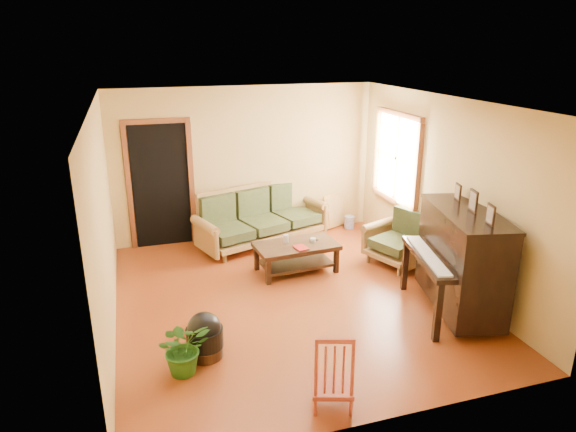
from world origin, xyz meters
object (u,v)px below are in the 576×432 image
object	(u,v)px
armchair	(398,237)
potted_plant	(184,347)
footstool	(205,340)
red_chair	(333,367)
piano	(462,263)
ceramic_crock	(349,222)
sofa	(262,217)
coffee_table	(296,258)

from	to	relation	value
armchair	potted_plant	distance (m)	3.90
armchair	footstool	xyz separation A→B (m)	(-3.21, -1.58, -0.25)
footstool	red_chair	bearing A→B (deg)	-48.25
piano	ceramic_crock	bearing A→B (deg)	104.48
sofa	potted_plant	distance (m)	3.67
potted_plant	ceramic_crock	bearing A→B (deg)	45.76
ceramic_crock	potted_plant	size ratio (longest dim) A/B	0.38
piano	footstool	size ratio (longest dim) A/B	3.75
footstool	potted_plant	distance (m)	0.35
ceramic_crock	potted_plant	distance (m)	4.89
sofa	ceramic_crock	xyz separation A→B (m)	(1.72, 0.25, -0.36)
red_chair	footstool	bearing A→B (deg)	149.10
armchair	potted_plant	world-z (taller)	armchair
coffee_table	ceramic_crock	distance (m)	2.13
red_chair	ceramic_crock	size ratio (longest dim) A/B	3.57
coffee_table	footstool	bearing A→B (deg)	-132.52
coffee_table	ceramic_crock	size ratio (longest dim) A/B	5.26
piano	red_chair	size ratio (longest dim) A/B	1.87
coffee_table	armchair	world-z (taller)	armchair
ceramic_crock	potted_plant	xyz separation A→B (m)	(-3.41, -3.50, 0.19)
coffee_table	piano	bearing A→B (deg)	-48.08
ceramic_crock	potted_plant	world-z (taller)	potted_plant
coffee_table	ceramic_crock	world-z (taller)	coffee_table
sofa	piano	world-z (taller)	piano
footstool	sofa	bearing A→B (deg)	64.48
piano	red_chair	xyz separation A→B (m)	(-2.20, -1.17, -0.27)
piano	ceramic_crock	xyz separation A→B (m)	(-0.06, 3.25, -0.56)
piano	footstool	world-z (taller)	piano
coffee_table	footstool	xyz separation A→B (m)	(-1.64, -1.79, -0.02)
footstool	ceramic_crock	world-z (taller)	footstool
ceramic_crock	potted_plant	bearing A→B (deg)	-134.24
coffee_table	piano	distance (m)	2.41
sofa	coffee_table	xyz separation A→B (m)	(0.20, -1.23, -0.26)
sofa	armchair	size ratio (longest dim) A/B	2.53
coffee_table	piano	world-z (taller)	piano
potted_plant	sofa	bearing A→B (deg)	62.56
sofa	red_chair	xyz separation A→B (m)	(-0.42, -4.17, -0.07)
sofa	armchair	bearing A→B (deg)	-57.43
piano	ceramic_crock	size ratio (longest dim) A/B	6.68
armchair	footstool	distance (m)	3.58
armchair	ceramic_crock	world-z (taller)	armchair
sofa	armchair	xyz separation A→B (m)	(1.77, -1.44, -0.04)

